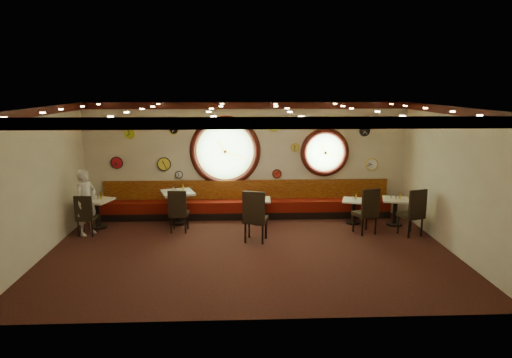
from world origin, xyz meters
name	(u,v)px	position (x,y,z in m)	size (l,w,h in m)	color
floor	(250,252)	(0.00, 0.00, 0.00)	(9.00, 6.00, 0.00)	black
ceiling	(250,107)	(0.00, 0.00, 3.20)	(9.00, 6.00, 0.02)	gold
wall_back	(247,160)	(0.00, 3.00, 1.60)	(9.00, 0.02, 3.20)	beige
wall_front	(256,223)	(0.00, -3.00, 1.60)	(9.00, 0.02, 3.20)	beige
wall_left	(38,184)	(-4.50, 0.00, 1.60)	(0.02, 6.00, 3.20)	beige
wall_right	(454,180)	(4.50, 0.00, 1.60)	(0.02, 6.00, 3.20)	beige
molding_back	(246,105)	(0.00, 2.95, 3.11)	(9.00, 0.10, 0.18)	#350E09
molding_front	(256,123)	(0.00, -2.95, 3.11)	(9.00, 0.10, 0.18)	#350E09
molding_left	(33,112)	(-4.45, 0.00, 3.11)	(0.10, 6.00, 0.18)	#350E09
molding_right	(458,111)	(4.45, 0.00, 3.11)	(0.10, 6.00, 0.18)	#350E09
banquette_base	(247,214)	(0.00, 2.72, 0.10)	(8.00, 0.55, 0.20)	black
banquette_seat	(247,205)	(0.00, 2.72, 0.35)	(8.00, 0.55, 0.30)	#5A0E07
banquette_back	(247,190)	(0.00, 2.94, 0.75)	(8.00, 0.10, 0.55)	#631107
porthole_left_glass	(225,151)	(-0.60, 3.00, 1.85)	(1.66, 1.66, 0.02)	#8ABF72
porthole_left_frame	(225,151)	(-0.60, 2.98, 1.85)	(1.98, 1.98, 0.18)	#350E09
porthole_left_ring	(225,151)	(-0.60, 2.95, 1.85)	(1.61, 1.61, 0.03)	gold
porthole_right_glass	(325,152)	(2.20, 3.00, 1.80)	(1.10, 1.10, 0.02)	#8ABF72
porthole_right_frame	(325,152)	(2.20, 2.98, 1.80)	(1.38, 1.38, 0.18)	#350E09
porthole_right_ring	(325,152)	(2.20, 2.95, 1.80)	(1.09, 1.09, 0.03)	gold
wall_clock_0	(277,174)	(0.85, 2.96, 1.20)	(0.24, 0.24, 0.03)	red
wall_clock_1	(179,175)	(-1.90, 2.96, 1.20)	(0.20, 0.20, 0.03)	white
wall_clock_2	(130,134)	(-3.20, 2.96, 2.35)	(0.26, 0.26, 0.03)	#A9C427
wall_clock_3	(117,163)	(-3.60, 2.96, 1.55)	(0.32, 0.32, 0.03)	red
wall_clock_4	(164,164)	(-2.30, 2.96, 1.50)	(0.36, 0.36, 0.03)	yellow
wall_clock_5	(365,131)	(3.30, 2.96, 2.40)	(0.28, 0.28, 0.03)	black
wall_clock_6	(174,130)	(-2.00, 2.96, 2.45)	(0.24, 0.24, 0.03)	black
wall_clock_7	(372,164)	(3.55, 2.96, 1.45)	(0.34, 0.34, 0.03)	white
wall_clock_8	(295,147)	(1.35, 2.96, 1.95)	(0.22, 0.22, 0.03)	gold
wall_clock_9	(274,126)	(0.75, 2.96, 2.55)	(0.30, 0.30, 0.03)	#A0E447
table_a	(98,210)	(-3.90, 1.94, 0.48)	(0.88, 0.88, 0.76)	black
table_b	(178,203)	(-1.86, 2.23, 0.56)	(1.02, 1.02, 0.88)	black
table_c	(259,208)	(0.29, 2.13, 0.43)	(0.64, 0.64, 0.68)	black
table_d	(354,209)	(2.85, 2.03, 0.41)	(0.75, 0.75, 0.66)	black
table_e	(395,209)	(3.90, 1.84, 0.45)	(0.80, 0.80, 0.72)	black
chair_a	(85,213)	(-4.00, 1.30, 0.59)	(0.45, 0.45, 0.64)	black
chair_b	(178,208)	(-1.76, 1.46, 0.63)	(0.49, 0.49, 0.68)	black
chair_c	(255,213)	(0.13, 0.64, 0.72)	(0.64, 0.64, 0.78)	black
chair_d	(368,208)	(2.95, 1.12, 0.67)	(0.63, 0.63, 0.73)	black
chair_e	(414,209)	(4.04, 0.92, 0.68)	(0.64, 0.64, 0.74)	black
condiment_a_salt	(94,198)	(-3.97, 1.94, 0.81)	(0.03, 0.03, 0.09)	silver
condiment_b_salt	(173,189)	(-1.98, 2.30, 0.94)	(0.04, 0.04, 0.11)	silver
condiment_c_salt	(255,196)	(0.21, 2.22, 0.73)	(0.04, 0.04, 0.10)	silver
condiment_d_salt	(353,198)	(2.82, 2.10, 0.70)	(0.03, 0.03, 0.09)	silver
condiment_a_pepper	(98,198)	(-3.87, 1.93, 0.81)	(0.03, 0.03, 0.09)	silver
condiment_b_pepper	(176,190)	(-1.89, 2.16, 0.94)	(0.04, 0.04, 0.10)	silver
condiment_c_pepper	(260,197)	(0.34, 2.14, 0.73)	(0.03, 0.03, 0.09)	silver
condiment_d_pepper	(355,199)	(2.84, 1.95, 0.71)	(0.04, 0.04, 0.10)	silver
condiment_a_bottle	(101,195)	(-3.81, 1.99, 0.85)	(0.06, 0.06, 0.18)	gold
condiment_b_bottle	(183,187)	(-1.72, 2.35, 0.97)	(0.05, 0.05, 0.16)	gold
condiment_c_bottle	(263,195)	(0.43, 2.25, 0.75)	(0.04, 0.04, 0.14)	gold
condiment_d_bottle	(356,196)	(2.91, 2.10, 0.73)	(0.05, 0.05, 0.15)	gold
condiment_e_salt	(391,196)	(3.79, 1.90, 0.77)	(0.04, 0.04, 0.11)	silver
condiment_e_pepper	(396,197)	(3.89, 1.79, 0.78)	(0.04, 0.04, 0.11)	silver
condiment_e_bottle	(400,196)	(4.01, 1.87, 0.80)	(0.05, 0.05, 0.16)	yellow
waiter	(86,202)	(-4.00, 1.42, 0.82)	(0.60, 0.39, 1.65)	silver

